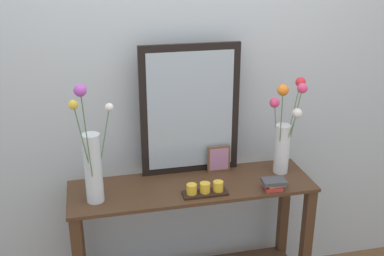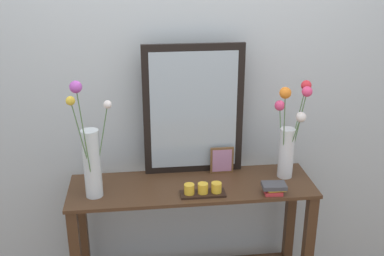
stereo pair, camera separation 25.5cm
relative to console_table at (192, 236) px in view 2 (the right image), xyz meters
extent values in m
cube|color=#B2BCC1|center=(0.00, 0.33, 0.83)|extent=(6.40, 0.08, 2.70)
cube|color=#472D1C|center=(0.00, 0.00, 0.33)|extent=(1.38, 0.41, 0.02)
cube|color=#472D1C|center=(-0.65, 0.17, -0.10)|extent=(0.06, 0.06, 0.84)
cube|color=#472D1C|center=(0.65, 0.17, -0.10)|extent=(0.06, 0.06, 0.84)
cube|color=black|center=(0.03, 0.18, 0.72)|extent=(0.57, 0.03, 0.77)
cube|color=#9EADB7|center=(0.03, 0.16, 0.72)|extent=(0.49, 0.00, 0.69)
cylinder|color=silver|center=(-0.54, -0.06, 0.53)|extent=(0.09, 0.09, 0.38)
cylinder|color=#4C753D|center=(-0.49, -0.07, 0.61)|extent=(0.11, 0.01, 0.50)
sphere|color=silver|center=(-0.43, -0.08, 0.86)|extent=(0.04, 0.04, 0.04)
cylinder|color=#4C753D|center=(-0.56, -0.11, 0.64)|extent=(0.08, 0.10, 0.55)
sphere|color=yellow|center=(-0.60, -0.16, 0.91)|extent=(0.05, 0.05, 0.05)
cylinder|color=#4C753D|center=(-0.55, -0.14, 0.68)|extent=(0.03, 0.15, 0.64)
sphere|color=#B24CB7|center=(-0.56, -0.21, 0.99)|extent=(0.06, 0.06, 0.06)
cylinder|color=silver|center=(0.55, 0.05, 0.49)|extent=(0.09, 0.09, 0.30)
cylinder|color=#4C753D|center=(0.56, 0.01, 0.55)|extent=(0.06, 0.09, 0.37)
sphere|color=silver|center=(0.59, -0.03, 0.73)|extent=(0.06, 0.06, 0.06)
cylinder|color=#4C753D|center=(0.59, 0.04, 0.62)|extent=(0.10, 0.03, 0.53)
sphere|color=red|center=(0.64, 0.05, 0.89)|extent=(0.06, 0.06, 0.06)
cylinder|color=#4C753D|center=(0.60, 0.02, 0.61)|extent=(0.06, 0.06, 0.51)
sphere|color=#EA4275|center=(0.62, -0.01, 0.87)|extent=(0.06, 0.06, 0.06)
cylinder|color=#4C753D|center=(0.51, 0.00, 0.62)|extent=(0.06, 0.12, 0.52)
sphere|color=orange|center=(0.48, -0.06, 0.88)|extent=(0.06, 0.06, 0.06)
cylinder|color=#4C753D|center=(0.52, 0.07, 0.56)|extent=(0.03, 0.06, 0.40)
sphere|color=#EA4275|center=(0.51, 0.10, 0.76)|extent=(0.06, 0.06, 0.06)
cube|color=black|center=(0.05, -0.12, 0.35)|extent=(0.24, 0.09, 0.01)
cylinder|color=gold|center=(-0.03, -0.12, 0.38)|extent=(0.06, 0.06, 0.05)
cylinder|color=gold|center=(0.05, -0.12, 0.38)|extent=(0.06, 0.06, 0.05)
cylinder|color=gold|center=(0.12, -0.12, 0.38)|extent=(0.06, 0.06, 0.05)
cube|color=brown|center=(0.19, 0.13, 0.42)|extent=(0.14, 0.01, 0.16)
cube|color=#AE7499|center=(0.19, 0.13, 0.42)|extent=(0.11, 0.00, 0.14)
cube|color=#C63338|center=(0.43, -0.15, 0.35)|extent=(0.10, 0.09, 0.02)
cube|color=gold|center=(0.44, -0.15, 0.37)|extent=(0.10, 0.07, 0.01)
cube|color=#424247|center=(0.43, -0.15, 0.39)|extent=(0.14, 0.10, 0.02)
camera|label=1|loc=(-0.53, -2.32, 1.61)|focal=44.46mm
camera|label=2|loc=(-0.28, -2.37, 1.61)|focal=44.46mm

